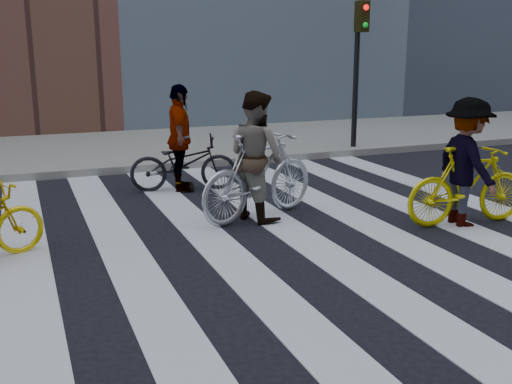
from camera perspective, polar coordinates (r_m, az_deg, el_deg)
ground at (r=7.28m, az=1.18°, el=-5.38°), size 100.00×100.00×0.00m
sidewalk_far at (r=14.28m, az=-10.69°, el=4.19°), size 100.00×5.00×0.15m
zebra_crosswalk at (r=7.28m, az=1.18°, el=-5.34°), size 8.25×10.00×0.01m
traffic_signal at (r=13.64m, az=9.77°, el=13.11°), size 0.22×0.42×3.33m
bike_silver_mid at (r=8.39m, az=0.29°, el=1.57°), size 2.12×1.27×1.23m
bike_yellow_right at (r=8.60m, az=19.51°, el=0.57°), size 1.85×0.69×1.09m
bike_dark_rear at (r=10.13m, az=-6.92°, el=2.73°), size 1.88×0.99×0.94m
rider_mid at (r=8.32m, az=-0.02°, el=3.45°), size 0.95×1.06×1.80m
rider_right at (r=8.50m, az=19.43°, el=2.66°), size 0.75×1.18×1.73m
rider_rear at (r=10.04m, az=-7.26°, el=5.08°), size 0.65×1.11×1.78m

